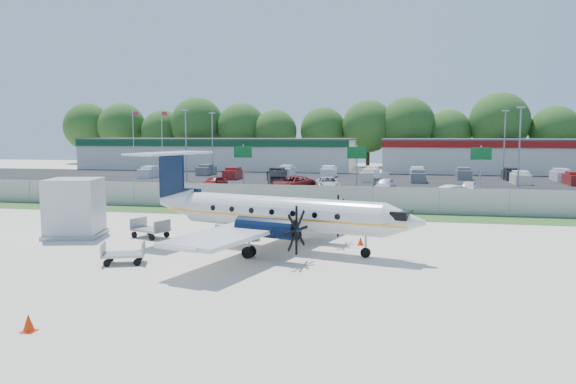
% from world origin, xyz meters
% --- Properties ---
extents(ground, '(170.00, 170.00, 0.00)m').
position_xyz_m(ground, '(0.00, 0.00, 0.00)').
color(ground, beige).
rests_on(ground, ground).
extents(grass_verge, '(170.00, 4.00, 0.02)m').
position_xyz_m(grass_verge, '(0.00, 12.00, 0.01)').
color(grass_verge, '#2D561E').
rests_on(grass_verge, ground).
extents(access_road, '(170.00, 8.00, 0.02)m').
position_xyz_m(access_road, '(0.00, 19.00, 0.01)').
color(access_road, black).
rests_on(access_road, ground).
extents(parking_lot, '(170.00, 32.00, 0.02)m').
position_xyz_m(parking_lot, '(0.00, 40.00, 0.01)').
color(parking_lot, black).
rests_on(parking_lot, ground).
extents(perimeter_fence, '(120.00, 0.06, 1.99)m').
position_xyz_m(perimeter_fence, '(0.00, 14.00, 1.00)').
color(perimeter_fence, gray).
rests_on(perimeter_fence, ground).
extents(building_west, '(46.40, 12.40, 5.24)m').
position_xyz_m(building_west, '(-24.00, 61.98, 2.63)').
color(building_west, silver).
rests_on(building_west, ground).
extents(building_east, '(44.40, 12.40, 5.24)m').
position_xyz_m(building_east, '(26.00, 61.98, 2.63)').
color(building_east, silver).
rests_on(building_east, ground).
extents(sign_left, '(1.80, 0.26, 5.00)m').
position_xyz_m(sign_left, '(-8.00, 22.91, 3.61)').
color(sign_left, gray).
rests_on(sign_left, ground).
extents(sign_mid, '(1.80, 0.26, 5.00)m').
position_xyz_m(sign_mid, '(3.00, 22.91, 3.61)').
color(sign_mid, gray).
rests_on(sign_mid, ground).
extents(sign_right, '(1.80, 0.26, 5.00)m').
position_xyz_m(sign_right, '(14.00, 22.91, 3.61)').
color(sign_right, gray).
rests_on(sign_right, ground).
extents(flagpole_west, '(1.06, 0.12, 10.00)m').
position_xyz_m(flagpole_west, '(-35.92, 55.00, 5.64)').
color(flagpole_west, silver).
rests_on(flagpole_west, ground).
extents(flagpole_east, '(1.06, 0.12, 10.00)m').
position_xyz_m(flagpole_east, '(-30.92, 55.00, 5.64)').
color(flagpole_east, silver).
rests_on(flagpole_east, ground).
extents(light_pole_nw, '(0.90, 0.35, 9.09)m').
position_xyz_m(light_pole_nw, '(-20.00, 38.00, 5.23)').
color(light_pole_nw, gray).
rests_on(light_pole_nw, ground).
extents(light_pole_ne, '(0.90, 0.35, 9.09)m').
position_xyz_m(light_pole_ne, '(20.00, 38.00, 5.23)').
color(light_pole_ne, gray).
rests_on(light_pole_ne, ground).
extents(light_pole_sw, '(0.90, 0.35, 9.09)m').
position_xyz_m(light_pole_sw, '(-20.00, 48.00, 5.23)').
color(light_pole_sw, gray).
rests_on(light_pole_sw, ground).
extents(light_pole_se, '(0.90, 0.35, 9.09)m').
position_xyz_m(light_pole_se, '(20.00, 48.00, 5.23)').
color(light_pole_se, gray).
rests_on(light_pole_se, ground).
extents(tree_line, '(112.00, 6.00, 14.00)m').
position_xyz_m(tree_line, '(0.00, 74.00, 0.00)').
color(tree_line, '#244E17').
rests_on(tree_line, ground).
extents(aircraft, '(16.39, 16.01, 5.00)m').
position_xyz_m(aircraft, '(0.75, -0.81, 1.93)').
color(aircraft, silver).
rests_on(aircraft, ground).
extents(pushback_tug, '(2.76, 2.35, 1.31)m').
position_xyz_m(pushback_tug, '(-2.03, 1.54, 0.63)').
color(pushback_tug, silver).
rests_on(pushback_tug, ground).
extents(baggage_cart_near, '(2.42, 1.95, 1.10)m').
position_xyz_m(baggage_cart_near, '(-7.12, 0.63, 0.51)').
color(baggage_cart_near, gray).
rests_on(baggage_cart_near, ground).
extents(baggage_cart_far, '(2.21, 1.76, 1.01)m').
position_xyz_m(baggage_cart_far, '(-5.43, -5.74, 0.47)').
color(baggage_cart_far, gray).
rests_on(baggage_cart_far, ground).
extents(service_container, '(3.74, 3.74, 3.44)m').
position_xyz_m(service_container, '(-11.70, 0.15, 1.60)').
color(service_container, silver).
rests_on(service_container, ground).
extents(cone_nose, '(0.34, 0.34, 0.48)m').
position_xyz_m(cone_nose, '(5.12, 0.93, 0.23)').
color(cone_nose, red).
rests_on(cone_nose, ground).
extents(cone_port_wing, '(0.40, 0.40, 0.57)m').
position_xyz_m(cone_port_wing, '(-3.85, -14.69, 0.27)').
color(cone_port_wing, red).
rests_on(cone_port_wing, ground).
extents(cone_starboard_wing, '(0.43, 0.43, 0.61)m').
position_xyz_m(cone_starboard_wing, '(4.69, 6.44, 0.29)').
color(cone_starboard_wing, red).
rests_on(cone_starboard_wing, ground).
extents(road_car_west, '(5.63, 2.42, 1.62)m').
position_xyz_m(road_car_west, '(-19.71, 18.11, 0.00)').
color(road_car_west, silver).
rests_on(road_car_west, ground).
extents(road_car_mid, '(4.98, 3.24, 1.55)m').
position_xyz_m(road_car_mid, '(11.16, 21.21, 0.00)').
color(road_car_mid, silver).
rests_on(road_car_mid, ground).
extents(parked_car_a, '(2.43, 4.31, 1.38)m').
position_xyz_m(parked_car_a, '(-13.28, 29.29, 0.00)').
color(parked_car_a, maroon).
rests_on(parked_car_a, ground).
extents(parked_car_b, '(4.86, 6.40, 1.61)m').
position_xyz_m(parked_car_b, '(-4.32, 28.33, 0.00)').
color(parked_car_b, maroon).
rests_on(parked_car_b, ground).
extents(parked_car_c, '(3.47, 5.60, 1.45)m').
position_xyz_m(parked_car_c, '(-0.64, 29.88, 0.00)').
color(parked_car_c, silver).
rests_on(parked_car_c, ground).
extents(parked_car_d, '(2.52, 4.51, 1.45)m').
position_xyz_m(parked_car_d, '(5.40, 29.86, 0.00)').
color(parked_car_d, silver).
rests_on(parked_car_d, ground).
extents(parked_car_e, '(2.40, 4.09, 1.31)m').
position_xyz_m(parked_car_e, '(13.74, 29.39, 0.00)').
color(parked_car_e, silver).
rests_on(parked_car_e, ground).
extents(parked_car_f, '(3.25, 5.38, 1.67)m').
position_xyz_m(parked_car_f, '(-7.63, 35.49, 0.00)').
color(parked_car_f, black).
rests_on(parked_car_f, ground).
extents(parked_car_g, '(1.91, 5.03, 1.64)m').
position_xyz_m(parked_car_g, '(4.77, 35.85, 0.00)').
color(parked_car_g, '#595B5E').
rests_on(parked_car_g, ground).
extents(far_parking_rows, '(56.00, 10.00, 1.60)m').
position_xyz_m(far_parking_rows, '(0.00, 45.00, 0.00)').
color(far_parking_rows, gray).
rests_on(far_parking_rows, ground).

